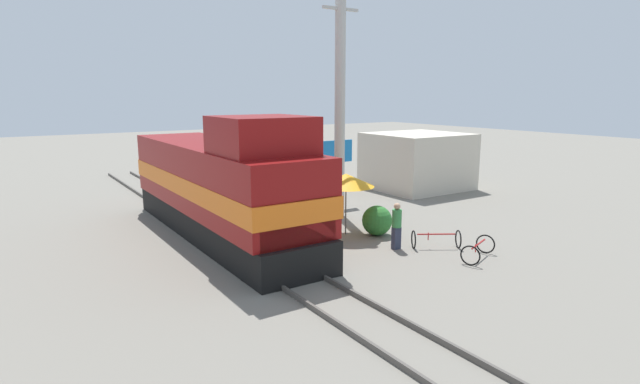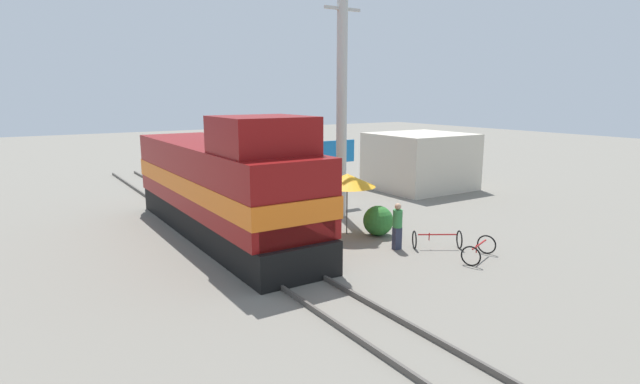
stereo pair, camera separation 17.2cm
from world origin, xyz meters
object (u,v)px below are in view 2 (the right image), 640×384
object	(u,v)px
person_bystander	(397,224)
bicycle	(437,239)
billboard_sign	(335,156)
locomotive	(224,187)
bicycle_spare	(479,250)
vendor_umbrella	(347,180)
utility_pole	(342,101)

from	to	relation	value
person_bystander	bicycle	world-z (taller)	person_bystander
billboard_sign	locomotive	bearing A→B (deg)	-161.73
bicycle	bicycle_spare	xyz separation A→B (m)	(0.29, -1.63, 0.00)
billboard_sign	vendor_umbrella	bearing A→B (deg)	-118.90
locomotive	utility_pole	size ratio (longest dim) A/B	1.23
utility_pole	person_bystander	size ratio (longest dim) A/B	6.07
billboard_sign	bicycle_spare	xyz separation A→B (m)	(-0.51, -9.29, -2.14)
locomotive	utility_pole	xyz separation A→B (m)	(5.74, 0.41, 3.17)
bicycle_spare	person_bystander	bearing A→B (deg)	-168.08
billboard_sign	person_bystander	world-z (taller)	billboard_sign
utility_pole	billboard_sign	bearing A→B (deg)	63.87
vendor_umbrella	bicycle	world-z (taller)	vendor_umbrella
bicycle_spare	locomotive	bearing A→B (deg)	-160.52
bicycle	bicycle_spare	world-z (taller)	bicycle_spare
utility_pole	person_bystander	world-z (taller)	utility_pole
utility_pole	person_bystander	xyz separation A→B (m)	(-1.18, -5.16, -4.24)
locomotive	utility_pole	bearing A→B (deg)	4.13
billboard_sign	bicycle_spare	size ratio (longest dim) A/B	1.87
vendor_umbrella	billboard_sign	xyz separation A→B (m)	(2.42, 4.38, 0.31)
vendor_umbrella	bicycle_spare	world-z (taller)	vendor_umbrella
locomotive	bicycle_spare	world-z (taller)	locomotive
locomotive	billboard_sign	xyz separation A→B (m)	(6.60, 2.18, 0.50)
utility_pole	billboard_sign	distance (m)	3.31
bicycle	bicycle_spare	distance (m)	1.66
person_bystander	vendor_umbrella	bearing A→B (deg)	98.37
locomotive	bicycle	size ratio (longest dim) A/B	7.12
person_bystander	bicycle	xyz separation A→B (m)	(1.24, -0.73, -0.57)
locomotive	vendor_umbrella	xyz separation A→B (m)	(4.19, -2.20, 0.19)
billboard_sign	bicycle_spare	bearing A→B (deg)	-93.13
bicycle	locomotive	bearing A→B (deg)	-101.52
utility_pole	locomotive	bearing A→B (deg)	-175.87
locomotive	bicycle_spare	bearing A→B (deg)	-49.39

